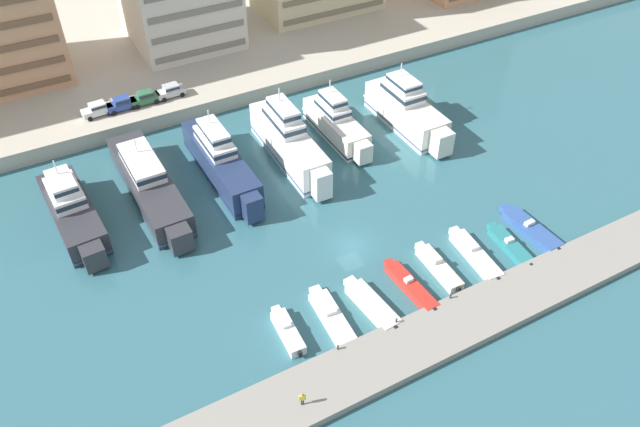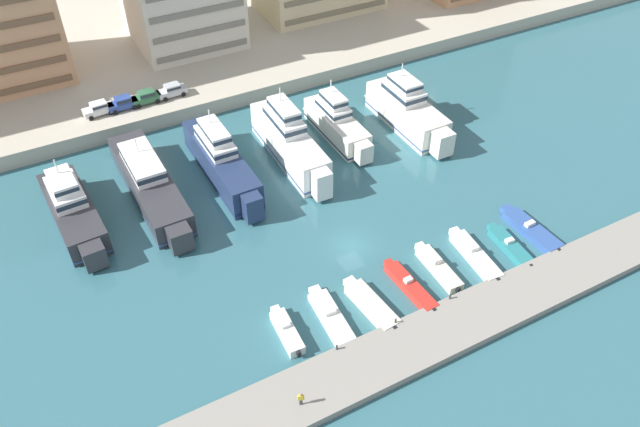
{
  "view_description": "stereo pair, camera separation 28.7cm",
  "coord_description": "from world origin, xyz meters",
  "px_view_note": "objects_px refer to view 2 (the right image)",
  "views": [
    {
      "loc": [
        -26.62,
        -41.7,
        48.54
      ],
      "look_at": [
        -1.81,
        3.96,
        2.5
      ],
      "focal_mm": 35.0,
      "sensor_mm": 36.0,
      "label": 1
    },
    {
      "loc": [
        -26.36,
        -41.84,
        48.54
      ],
      "look_at": [
        -1.81,
        3.96,
        2.5
      ],
      "focal_mm": 35.0,
      "sensor_mm": 36.0,
      "label": 2
    }
  ],
  "objects_px": {
    "motorboat_cream_mid_left": "(371,305)",
    "car_white_far_left": "(98,108)",
    "motorboat_white_center_right": "(475,255)",
    "yacht_ivory_center_right": "(408,110)",
    "motorboat_cream_center": "(438,267)",
    "yacht_charcoal_far_left": "(72,209)",
    "motorboat_white_far_left": "(287,331)",
    "yacht_charcoal_left": "(150,183)",
    "pedestrian_near_edge": "(301,398)",
    "yacht_ivory_center": "(337,123)",
    "motorboat_teal_mid_right": "(510,246)",
    "car_silver_center_left": "(172,90)",
    "motorboat_blue_right": "(531,230)",
    "car_green_mid_left": "(146,97)",
    "car_blue_left": "(123,103)",
    "yacht_white_center_left": "(289,141)",
    "motorboat_white_left": "(331,318)",
    "motorboat_red_center_left": "(410,286)",
    "yacht_navy_mid_left": "(221,161)"
  },
  "relations": [
    {
      "from": "motorboat_cream_center",
      "to": "car_green_mid_left",
      "type": "distance_m",
      "value": 47.62
    },
    {
      "from": "yacht_charcoal_left",
      "to": "car_silver_center_left",
      "type": "xyz_separation_m",
      "value": [
        8.69,
        17.46,
        1.25
      ]
    },
    {
      "from": "yacht_charcoal_left",
      "to": "motorboat_blue_right",
      "type": "bearing_deg",
      "value": -36.69
    },
    {
      "from": "yacht_ivory_center",
      "to": "motorboat_white_left",
      "type": "xyz_separation_m",
      "value": [
        -16.14,
        -27.65,
        -1.72
      ]
    },
    {
      "from": "yacht_white_center_left",
      "to": "motorboat_white_center_right",
      "type": "xyz_separation_m",
      "value": [
        9.62,
        -25.74,
        -2.29
      ]
    },
    {
      "from": "car_green_mid_left",
      "to": "yacht_ivory_center_right",
      "type": "bearing_deg",
      "value": -32.1
    },
    {
      "from": "yacht_white_center_left",
      "to": "pedestrian_near_edge",
      "type": "relative_size",
      "value": 12.12
    },
    {
      "from": "car_green_mid_left",
      "to": "car_silver_center_left",
      "type": "bearing_deg",
      "value": 1.37
    },
    {
      "from": "yacht_navy_mid_left",
      "to": "car_blue_left",
      "type": "bearing_deg",
      "value": 112.3
    },
    {
      "from": "yacht_white_center_left",
      "to": "yacht_charcoal_far_left",
      "type": "bearing_deg",
      "value": 179.17
    },
    {
      "from": "motorboat_cream_mid_left",
      "to": "motorboat_cream_center",
      "type": "height_order",
      "value": "motorboat_cream_center"
    },
    {
      "from": "yacht_charcoal_left",
      "to": "pedestrian_near_edge",
      "type": "distance_m",
      "value": 34.52
    },
    {
      "from": "yacht_ivory_center",
      "to": "yacht_white_center_left",
      "type": "bearing_deg",
      "value": -167.57
    },
    {
      "from": "motorboat_white_left",
      "to": "motorboat_white_center_right",
      "type": "distance_m",
      "value": 17.8
    },
    {
      "from": "yacht_ivory_center",
      "to": "motorboat_red_center_left",
      "type": "relative_size",
      "value": 1.83
    },
    {
      "from": "yacht_ivory_center_right",
      "to": "motorboat_white_far_left",
      "type": "xyz_separation_m",
      "value": [
        -30.48,
        -24.62,
        -1.98
      ]
    },
    {
      "from": "motorboat_cream_center",
      "to": "pedestrian_near_edge",
      "type": "bearing_deg",
      "value": -158.82
    },
    {
      "from": "motorboat_white_far_left",
      "to": "motorboat_white_left",
      "type": "relative_size",
      "value": 0.73
    },
    {
      "from": "car_silver_center_left",
      "to": "motorboat_red_center_left",
      "type": "bearing_deg",
      "value": -77.11
    },
    {
      "from": "car_green_mid_left",
      "to": "motorboat_blue_right",
      "type": "bearing_deg",
      "value": -54.92
    },
    {
      "from": "motorboat_white_far_left",
      "to": "motorboat_red_center_left",
      "type": "height_order",
      "value": "motorboat_white_far_left"
    },
    {
      "from": "motorboat_cream_mid_left",
      "to": "motorboat_blue_right",
      "type": "relative_size",
      "value": 0.91
    },
    {
      "from": "yacht_ivory_center",
      "to": "motorboat_teal_mid_right",
      "type": "distance_m",
      "value": 28.89
    },
    {
      "from": "motorboat_white_far_left",
      "to": "car_blue_left",
      "type": "distance_m",
      "value": 44.16
    },
    {
      "from": "motorboat_teal_mid_right",
      "to": "motorboat_blue_right",
      "type": "height_order",
      "value": "motorboat_blue_right"
    },
    {
      "from": "yacht_white_center_left",
      "to": "motorboat_cream_mid_left",
      "type": "distance_m",
      "value": 26.73
    },
    {
      "from": "yacht_ivory_center_right",
      "to": "yacht_navy_mid_left",
      "type": "bearing_deg",
      "value": 177.03
    },
    {
      "from": "yacht_charcoal_left",
      "to": "car_white_far_left",
      "type": "xyz_separation_m",
      "value": [
        -1.63,
        17.5,
        1.25
      ]
    },
    {
      "from": "yacht_ivory_center",
      "to": "motorboat_white_left",
      "type": "bearing_deg",
      "value": -120.27
    },
    {
      "from": "motorboat_cream_mid_left",
      "to": "car_white_far_left",
      "type": "height_order",
      "value": "car_white_far_left"
    },
    {
      "from": "yacht_white_center_left",
      "to": "motorboat_white_center_right",
      "type": "relative_size",
      "value": 2.2
    },
    {
      "from": "motorboat_white_far_left",
      "to": "car_white_far_left",
      "type": "distance_m",
      "value": 44.7
    },
    {
      "from": "yacht_navy_mid_left",
      "to": "motorboat_white_far_left",
      "type": "xyz_separation_m",
      "value": [
        -3.75,
        -26.01,
        -1.91
      ]
    },
    {
      "from": "yacht_white_center_left",
      "to": "motorboat_red_center_left",
      "type": "bearing_deg",
      "value": -88.02
    },
    {
      "from": "motorboat_teal_mid_right",
      "to": "motorboat_blue_right",
      "type": "xyz_separation_m",
      "value": [
        3.84,
        0.96,
        0.03
      ]
    },
    {
      "from": "motorboat_cream_mid_left",
      "to": "motorboat_blue_right",
      "type": "bearing_deg",
      "value": 2.24
    },
    {
      "from": "motorboat_cream_center",
      "to": "car_silver_center_left",
      "type": "height_order",
      "value": "car_silver_center_left"
    },
    {
      "from": "yacht_ivory_center_right",
      "to": "motorboat_cream_center",
      "type": "bearing_deg",
      "value": -117.19
    },
    {
      "from": "motorboat_red_center_left",
      "to": "car_blue_left",
      "type": "xyz_separation_m",
      "value": [
        -17.31,
        44.71,
        2.72
      ]
    },
    {
      "from": "yacht_white_center_left",
      "to": "car_silver_center_left",
      "type": "distance_m",
      "value": 20.9
    },
    {
      "from": "motorboat_white_center_right",
      "to": "yacht_ivory_center_right",
      "type": "bearing_deg",
      "value": 72.15
    },
    {
      "from": "yacht_ivory_center",
      "to": "motorboat_cream_mid_left",
      "type": "bearing_deg",
      "value": -112.92
    },
    {
      "from": "motorboat_red_center_left",
      "to": "pedestrian_near_edge",
      "type": "height_order",
      "value": "pedestrian_near_edge"
    },
    {
      "from": "yacht_charcoal_far_left",
      "to": "yacht_ivory_center",
      "type": "bearing_deg",
      "value": 2.21
    },
    {
      "from": "motorboat_red_center_left",
      "to": "pedestrian_near_edge",
      "type": "bearing_deg",
      "value": -156.41
    },
    {
      "from": "motorboat_cream_mid_left",
      "to": "motorboat_white_center_right",
      "type": "distance_m",
      "value": 13.55
    },
    {
      "from": "yacht_charcoal_far_left",
      "to": "motorboat_white_far_left",
      "type": "distance_m",
      "value": 29.54
    },
    {
      "from": "motorboat_teal_mid_right",
      "to": "pedestrian_near_edge",
      "type": "height_order",
      "value": "pedestrian_near_edge"
    },
    {
      "from": "yacht_ivory_center",
      "to": "motorboat_white_center_right",
      "type": "height_order",
      "value": "yacht_ivory_center"
    },
    {
      "from": "motorboat_white_center_right",
      "to": "car_blue_left",
      "type": "xyz_separation_m",
      "value": [
        -26.03,
        44.32,
        2.69
      ]
    }
  ]
}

